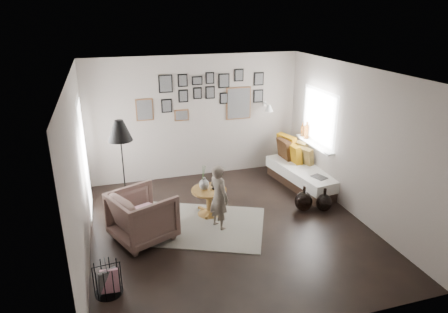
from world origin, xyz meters
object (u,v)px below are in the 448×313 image
object	(u,v)px
daybed	(303,171)
child	(219,197)
pedestal_table	(209,203)
vase	(204,182)
floor_lamp	(120,134)
demijohn_small	(324,203)
magazine_basket	(108,279)
demijohn_large	(304,201)
armchair	(143,216)

from	to	relation	value
daybed	child	distance (m)	2.48
pedestal_table	vase	bearing A→B (deg)	165.96
floor_lamp	demijohn_small	world-z (taller)	floor_lamp
magazine_basket	demijohn_large	world-z (taller)	demijohn_large
pedestal_table	vase	distance (m)	0.41
demijohn_large	vase	bearing A→B (deg)	167.65
daybed	floor_lamp	world-z (taller)	floor_lamp
pedestal_table	magazine_basket	distance (m)	2.44
floor_lamp	demijohn_large	bearing A→B (deg)	-13.61
magazine_basket	child	world-z (taller)	child
magazine_basket	demijohn_large	xyz separation A→B (m)	(3.46, 1.29, -0.02)
pedestal_table	child	world-z (taller)	child
vase	child	xyz separation A→B (m)	(0.12, -0.50, -0.06)
child	armchair	bearing A→B (deg)	65.69
armchair	floor_lamp	world-z (taller)	floor_lamp
daybed	armchair	xyz separation A→B (m)	(-3.42, -1.16, 0.12)
floor_lamp	magazine_basket	bearing A→B (deg)	-100.67
pedestal_table	magazine_basket	xyz separation A→B (m)	(-1.79, -1.66, -0.01)
demijohn_small	child	distance (m)	2.02
daybed	child	bearing A→B (deg)	-159.73
daybed	demijohn_small	distance (m)	1.20
pedestal_table	armchair	size ratio (longest dim) A/B	0.70
daybed	armchair	world-z (taller)	daybed
armchair	demijohn_large	world-z (taller)	armchair
child	demijohn_small	bearing A→B (deg)	-113.61
floor_lamp	demijohn_large	distance (m)	3.44
vase	daybed	distance (m)	2.41
daybed	demijohn_small	xyz separation A→B (m)	(-0.18, -1.18, -0.12)
armchair	demijohn_large	bearing A→B (deg)	-111.88
daybed	floor_lamp	bearing A→B (deg)	176.69
demijohn_small	pedestal_table	bearing A→B (deg)	166.55
pedestal_table	floor_lamp	bearing A→B (deg)	164.81
daybed	pedestal_table	bearing A→B (deg)	-170.83
demijohn_small	child	bearing A→B (deg)	-179.98
vase	magazine_basket	size ratio (longest dim) A/B	1.03
magazine_basket	demijohn_large	size ratio (longest dim) A/B	0.88
floor_lamp	magazine_basket	distance (m)	2.45
armchair	daybed	bearing A→B (deg)	-95.21
daybed	vase	bearing A→B (deg)	-171.86
vase	child	bearing A→B (deg)	-76.57
armchair	child	distance (m)	1.26
pedestal_table	child	size ratio (longest dim) A/B	0.55
floor_lamp	daybed	bearing A→B (deg)	4.89
magazine_basket	pedestal_table	bearing A→B (deg)	42.82
vase	armchair	xyz separation A→B (m)	(-1.13, -0.49, -0.22)
armchair	child	world-z (taller)	child
pedestal_table	armchair	distance (m)	1.31
daybed	demijohn_large	size ratio (longest dim) A/B	4.02
vase	floor_lamp	distance (m)	1.64
pedestal_table	child	xyz separation A→B (m)	(0.04, -0.48, 0.34)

